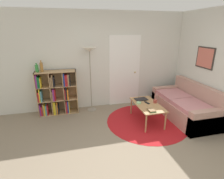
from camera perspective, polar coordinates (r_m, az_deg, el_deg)
The scene contains 15 objects.
ground_plane at distance 3.28m, azimuth 8.88°, elevation -21.59°, with size 14.00×14.00×0.00m, color gray.
wall_back at distance 4.89m, azimuth -1.06°, elevation 9.13°, with size 7.30×0.11×2.60m.
wall_right at distance 4.81m, azimuth 28.74°, elevation 6.83°, with size 0.08×5.40×2.60m.
rug at distance 4.41m, azimuth 11.22°, elevation -10.14°, with size 1.94×1.94×0.01m.
bookshelf at distance 4.77m, azimuth -17.85°, elevation -1.34°, with size 1.00×0.34×1.14m.
floor_lamp at distance 4.51m, azimuth -7.31°, elevation 10.69°, with size 0.33×0.33×1.70m.
couch at distance 4.83m, azimuth 23.09°, elevation -5.00°, with size 0.89×1.79×0.85m.
coffee_table at distance 4.26m, azimuth 11.46°, elevation -5.25°, with size 0.54×1.01×0.45m.
laptop at distance 4.47m, azimuth 9.46°, elevation -3.13°, with size 0.32×0.24×0.02m.
bowl at distance 4.22m, azimuth 8.72°, elevation -4.33°, with size 0.11×0.11×0.04m.
book_stack_on_table at distance 3.91m, azimuth 12.77°, elevation -6.57°, with size 0.15×0.20×0.04m.
cup at distance 4.33m, azimuth 13.88°, elevation -3.78°, with size 0.08×0.08×0.07m.
remote at distance 4.29m, azimuth 11.34°, elevation -4.24°, with size 0.08×0.16×0.02m.
bottle_left at distance 4.63m, azimuth -23.34°, elevation 6.38°, with size 0.08×0.08×0.22m.
bottle_middle at distance 4.60m, azimuth -22.03°, elevation 6.80°, with size 0.07×0.07×0.28m.
Camera 1 is at (-1.05, -2.27, 2.13)m, focal length 28.00 mm.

